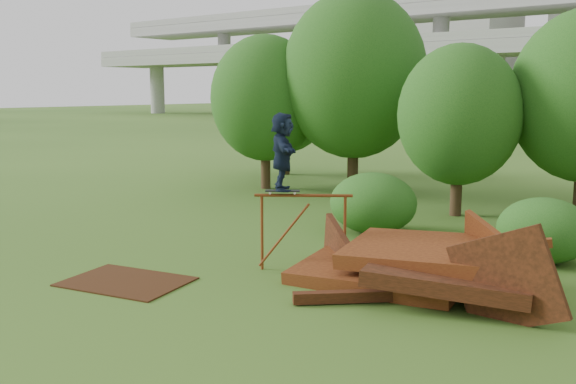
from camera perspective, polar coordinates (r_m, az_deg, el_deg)
The scene contains 13 objects.
ground at distance 11.65m, azimuth -2.96°, elevation -9.42°, with size 240.00×240.00×0.00m, color #2D5116.
scrap_pile at distance 12.17m, azimuth 11.14°, elevation -6.70°, with size 5.66×3.73×2.02m.
grind_rail at distance 13.14m, azimuth 1.37°, elevation -2.25°, with size 1.67×1.22×1.60m.
skateboard at distance 13.06m, azimuth -0.49°, elevation 0.09°, with size 0.68×0.56×0.07m.
skater at distance 12.96m, azimuth -0.49°, elevation 3.61°, with size 1.46×0.47×1.58m, color #121D31.
flat_plate at distance 12.93m, azimuth -14.19°, elevation -7.73°, with size 2.30×1.64×0.03m, color #351B0B.
tree_0 at distance 24.02m, azimuth -2.03°, elevation 8.33°, with size 4.05×4.05×5.72m.
tree_1 at distance 23.27m, azimuth 5.91°, elevation 10.28°, with size 5.15×5.15×7.17m.
tree_2 at distance 19.37m, azimuth 14.99°, elevation 6.63°, with size 3.57×3.57×5.03m.
tree_6 at distance 28.08m, azimuth -0.20°, elevation 8.17°, with size 3.96×3.96×5.53m.
shrub_left at distance 16.74m, azimuth 7.58°, elevation -0.98°, with size 2.29×2.12×1.59m, color #134111.
shrub_right at distance 14.86m, azimuth 21.79°, elevation -3.18°, with size 1.99×1.83×1.41m, color #134111.
building_left at distance 113.66m, azimuth 14.64°, elevation 15.77°, with size 18.00×16.00×35.00m, color #9E9E99.
Camera 1 is at (7.23, -8.35, 3.69)m, focal length 40.00 mm.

